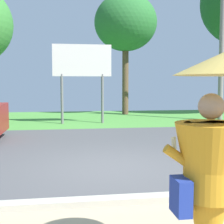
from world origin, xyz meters
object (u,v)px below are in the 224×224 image
object	(u,v)px
utility_pole	(222,36)
tree_left_far	(126,23)
roadside_billboard	(82,66)
monk_pedestrian	(214,165)

from	to	relation	value
utility_pole	tree_left_far	distance (m)	5.62
roadside_billboard	utility_pole	bearing A→B (deg)	0.94
monk_pedestrian	roadside_billboard	distance (m)	11.93
monk_pedestrian	utility_pole	distance (m)	13.77
utility_pole	tree_left_far	bearing A→B (deg)	135.25
roadside_billboard	tree_left_far	bearing A→B (deg)	55.61
roadside_billboard	tree_left_far	xyz separation A→B (m)	(2.72, 3.97, 2.66)
utility_pole	monk_pedestrian	bearing A→B (deg)	-117.39
monk_pedestrian	roadside_billboard	world-z (taller)	roadside_billboard
roadside_billboard	tree_left_far	world-z (taller)	tree_left_far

